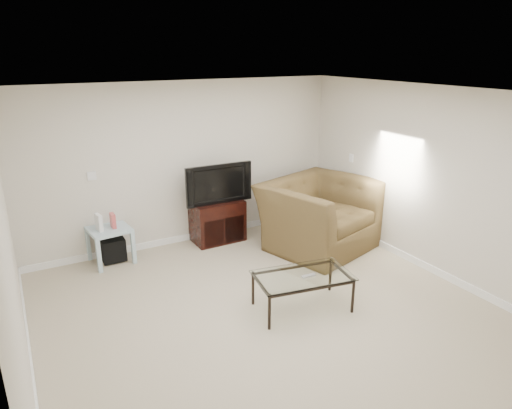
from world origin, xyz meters
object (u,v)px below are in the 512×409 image
recliner (320,204)px  side_table (110,245)px  coffee_table (302,292)px  tv_stand (217,220)px  television (216,182)px  subwoofer (113,249)px

recliner → side_table: bearing=144.7°
coffee_table → recliner: bearing=47.8°
tv_stand → television: 0.64m
television → recliner: recliner is taller
side_table → recliner: bearing=-18.8°
recliner → coffee_table: size_ratio=1.43×
tv_stand → television: bearing=-90.0°
tv_stand → side_table: size_ratio=1.45×
television → recliner: bearing=-36.3°
subwoofer → recliner: bearing=-19.4°
television → recliner: (1.27, -0.97, -0.27)m
television → side_table: television is taller
television → subwoofer: (-1.64, 0.06, -0.78)m
television → recliner: 1.62m
television → coffee_table: size_ratio=0.89×
side_table → coffee_table: side_table is taller
television → subwoofer: 1.82m
subwoofer → coffee_table: size_ratio=0.29×
tv_stand → recliner: bearing=-39.3°
tv_stand → side_table: (-1.67, 0.00, -0.07)m
subwoofer → coffee_table: 2.92m
subwoofer → recliner: recliner is taller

